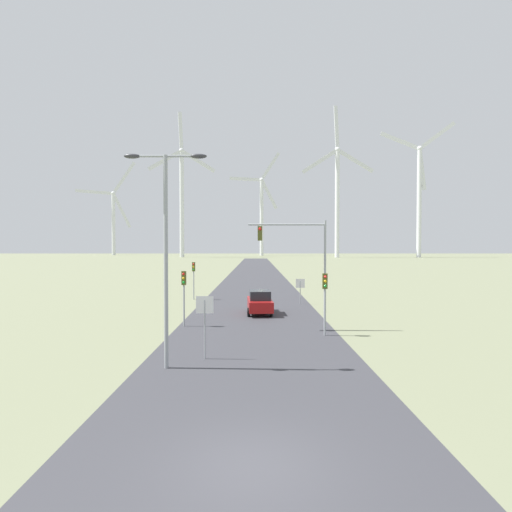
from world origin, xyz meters
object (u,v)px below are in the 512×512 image
Objects in this scene: traffic_light_post_near_right at (326,290)px; wind_turbine_center at (263,209)px; wind_turbine_left at (183,193)px; stop_sign_near at (206,315)px; traffic_light_mast_overhead at (301,253)px; wind_turbine_far_left at (115,215)px; streetlamp at (167,232)px; car_approaching at (261,302)px; traffic_light_post_near_left at (185,286)px; stop_sign_far at (301,287)px; wind_turbine_far_right at (421,191)px; wind_turbine_right at (339,192)px; traffic_light_post_mid_left at (195,272)px.

traffic_light_post_near_right is 0.06× the size of wind_turbine_center.
traffic_light_post_near_right is 0.05× the size of wind_turbine_left.
stop_sign_near is at bearing -142.74° from traffic_light_post_near_right.
wind_turbine_left is at bearing -136.62° from wind_turbine_center.
wind_turbine_far_left is (-92.55, 226.71, 20.29)m from traffic_light_mast_overhead.
wind_turbine_left reaches higher than streetlamp.
car_approaching is (2.66, 12.45, -1.13)m from stop_sign_near.
traffic_light_post_near_left is at bearing 107.15° from stop_sign_near.
stop_sign_far is 171.89m from wind_turbine_left.
traffic_light_post_near_left is 242.10m from wind_turbine_far_left.
stop_sign_far is at bearing 54.52° from car_approaching.
wind_turbine_far_left is at bearing 110.68° from traffic_light_post_near_left.
wind_turbine_far_right is (169.49, -56.49, 7.04)m from wind_turbine_far_left.
car_approaching is 239.57m from wind_turbine_far_left.
wind_turbine_right is (35.65, 171.87, 29.40)m from traffic_light_post_near_right.
traffic_light_post_near_left is at bearing -79.44° from wind_turbine_left.
traffic_light_mast_overhead is 0.11× the size of wind_turbine_center.
traffic_light_mast_overhead is (6.56, 7.78, -0.98)m from streetlamp.
traffic_light_mast_overhead is 188.79m from wind_turbine_far_right.
traffic_light_post_mid_left is at bearing 122.56° from traffic_light_post_near_right.
wind_turbine_left reaches higher than car_approaching.
wind_turbine_far_left reaches higher than streetlamp.
wind_turbine_center reaches higher than streetlamp.
wind_turbine_center reaches higher than traffic_light_post_near_left.
traffic_light_post_near_right reaches higher than car_approaching.
wind_turbine_left is at bearing 100.84° from stop_sign_near.
stop_sign_near is 184.13m from wind_turbine_right.
wind_turbine_left is at bearing 100.31° from streetlamp.
streetlamp is 1.34× the size of traffic_light_mast_overhead.
wind_turbine_far_right is (39.98, -0.13, 0.11)m from wind_turbine_right.
wind_turbine_left is at bearing 100.56° from traffic_light_post_near_left.
traffic_light_post_near_right is 216.62m from wind_turbine_center.
wind_turbine_right reaches higher than traffic_light_post_near_left.
traffic_light_mast_overhead is (7.43, -1.19, 2.19)m from traffic_light_post_near_left.
wind_turbine_left reaches higher than wind_turbine_center.
wind_turbine_right reaches higher than traffic_light_post_near_right.
streetlamp is 21.04m from stop_sign_far.
car_approaching is 171.78m from wind_turbine_right.
wind_turbine_far_left is (-85.99, 234.49, 19.31)m from streetlamp.
wind_turbine_right is (39.38, 164.28, 31.16)m from car_approaching.
streetlamp is 10.53m from traffic_light_post_near_right.
streetlamp is 22.50m from traffic_light_post_mid_left.
wind_turbine_far_left is at bearing 110.57° from stop_sign_near.
stop_sign_far is 0.55× the size of car_approaching.
wind_turbine_right is at bearing 73.63° from traffic_light_post_mid_left.
stop_sign_far is 6.43m from car_approaching.
stop_sign_near is 1.27× the size of stop_sign_far.
wind_turbine_far_right is at bearing -18.43° from wind_turbine_far_left.
car_approaching is at bearing 111.77° from traffic_light_mast_overhead.
streetlamp is 185.23m from wind_turbine_right.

